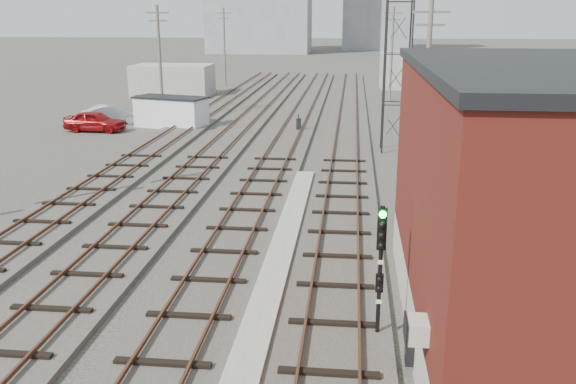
# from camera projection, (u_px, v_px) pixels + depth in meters

# --- Properties ---
(ground) EXTENTS (320.00, 320.00, 0.00)m
(ground) POSITION_uv_depth(u_px,v_px,m) (325.00, 98.00, 62.86)
(ground) COLOR #282621
(ground) RESTS_ON ground
(track_right) EXTENTS (3.20, 90.00, 0.39)m
(track_right) POSITION_uv_depth(u_px,v_px,m) (346.00, 136.00, 42.54)
(track_right) COLOR #332D28
(track_right) RESTS_ON ground
(track_mid_right) EXTENTS (3.20, 90.00, 0.39)m
(track_mid_right) POSITION_uv_depth(u_px,v_px,m) (289.00, 135.00, 42.94)
(track_mid_right) COLOR #332D28
(track_mid_right) RESTS_ON ground
(track_mid_left) EXTENTS (3.20, 90.00, 0.39)m
(track_mid_left) POSITION_uv_depth(u_px,v_px,m) (234.00, 134.00, 43.35)
(track_mid_left) COLOR #332D28
(track_mid_left) RESTS_ON ground
(track_left) EXTENTS (3.20, 90.00, 0.39)m
(track_left) POSITION_uv_depth(u_px,v_px,m) (179.00, 133.00, 43.75)
(track_left) COLOR #332D28
(track_left) RESTS_ON ground
(platform_curb) EXTENTS (0.90, 28.00, 0.26)m
(platform_curb) POSITION_uv_depth(u_px,v_px,m) (270.00, 289.00, 18.87)
(platform_curb) COLOR gray
(platform_curb) RESTS_ON ground
(brick_building) EXTENTS (6.54, 12.20, 7.22)m
(brick_building) POSITION_uv_depth(u_px,v_px,m) (535.00, 208.00, 15.27)
(brick_building) COLOR gray
(brick_building) RESTS_ON ground
(lattice_tower) EXTENTS (1.60, 1.60, 15.00)m
(lattice_tower) POSITION_uv_depth(u_px,v_px,m) (399.00, 28.00, 36.34)
(lattice_tower) COLOR black
(lattice_tower) RESTS_ON ground
(utility_pole_left_b) EXTENTS (1.80, 0.24, 9.00)m
(utility_pole_left_b) POSITION_uv_depth(u_px,v_px,m) (160.00, 60.00, 48.46)
(utility_pole_left_b) COLOR #595147
(utility_pole_left_b) RESTS_ON ground
(utility_pole_left_c) EXTENTS (1.80, 0.24, 9.00)m
(utility_pole_left_c) POSITION_uv_depth(u_px,v_px,m) (224.00, 45.00, 72.32)
(utility_pole_left_c) COLOR #595147
(utility_pole_left_c) RESTS_ON ground
(utility_pole_right_a) EXTENTS (1.80, 0.24, 9.00)m
(utility_pole_right_a) POSITION_uv_depth(u_px,v_px,m) (426.00, 87.00, 30.31)
(utility_pole_right_a) COLOR #595147
(utility_pole_right_a) RESTS_ON ground
(utility_pole_right_b) EXTENTS (1.80, 0.24, 9.00)m
(utility_pole_right_b) POSITION_uv_depth(u_px,v_px,m) (392.00, 52.00, 58.94)
(utility_pole_right_b) COLOR #595147
(utility_pole_right_b) RESTS_ON ground
(shed_left) EXTENTS (8.00, 5.00, 3.20)m
(shed_left) POSITION_uv_depth(u_px,v_px,m) (173.00, 80.00, 64.03)
(shed_left) COLOR gray
(shed_left) RESTS_ON ground
(shed_right) EXTENTS (6.00, 6.00, 4.00)m
(shed_right) POSITION_uv_depth(u_px,v_px,m) (406.00, 70.00, 70.93)
(shed_right) COLOR gray
(shed_right) RESTS_ON ground
(signal_mast) EXTENTS (0.40, 0.40, 3.70)m
(signal_mast) POSITION_uv_depth(u_px,v_px,m) (380.00, 265.00, 15.62)
(signal_mast) COLOR gray
(signal_mast) RESTS_ON ground
(switch_stand) EXTENTS (0.33, 0.33, 1.21)m
(switch_stand) POSITION_uv_depth(u_px,v_px,m) (299.00, 124.00, 44.36)
(switch_stand) COLOR black
(switch_stand) RESTS_ON ground
(site_trailer) EXTENTS (5.94, 3.78, 2.31)m
(site_trailer) POSITION_uv_depth(u_px,v_px,m) (171.00, 112.00, 46.24)
(site_trailer) COLOR silver
(site_trailer) RESTS_ON ground
(car_red) EXTENTS (4.52, 1.99, 1.51)m
(car_red) POSITION_uv_depth(u_px,v_px,m) (95.00, 121.00, 44.59)
(car_red) COLOR maroon
(car_red) RESTS_ON ground
(car_silver) EXTENTS (4.76, 3.45, 1.49)m
(car_silver) POSITION_uv_depth(u_px,v_px,m) (112.00, 115.00, 47.62)
(car_silver) COLOR #94969A
(car_silver) RESTS_ON ground
(car_grey) EXTENTS (4.58, 2.45, 1.26)m
(car_grey) POSITION_uv_depth(u_px,v_px,m) (159.00, 102.00, 55.28)
(car_grey) COLOR gray
(car_grey) RESTS_ON ground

